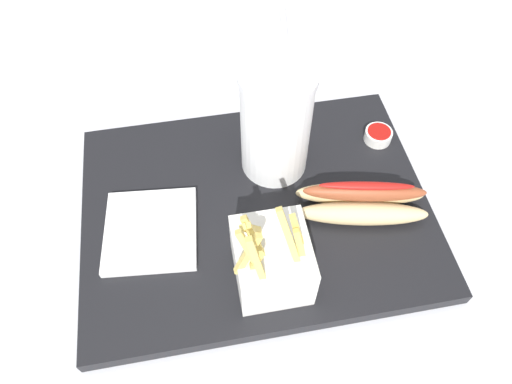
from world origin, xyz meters
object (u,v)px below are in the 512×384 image
soda_cup (276,122)px  napkin_stack (151,230)px  hot_dog_1 (362,201)px  ketchup_cup_1 (378,135)px  fries_basket (270,260)px

soda_cup → napkin_stack: 0.21m
hot_dog_1 → ketchup_cup_1: size_ratio=4.49×
hot_dog_1 → napkin_stack: (-0.27, 0.01, -0.02)m
soda_cup → hot_dog_1: size_ratio=1.45×
hot_dog_1 → napkin_stack: bearing=177.0°
soda_cup → fries_basket: 0.18m
fries_basket → ketchup_cup_1: size_ratio=3.64×
ketchup_cup_1 → napkin_stack: size_ratio=0.33×
fries_basket → hot_dog_1: 0.15m
napkin_stack → ketchup_cup_1: bearing=16.6°
ketchup_cup_1 → napkin_stack: 0.35m
soda_cup → napkin_stack: soda_cup is taller
soda_cup → fries_basket: size_ratio=1.79×
soda_cup → fries_basket: bearing=-103.2°
ketchup_cup_1 → fries_basket: bearing=-136.9°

